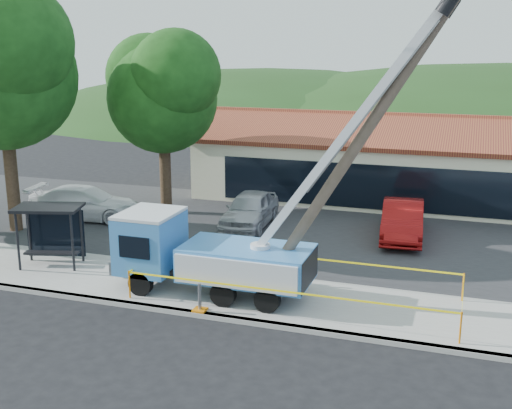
{
  "coord_description": "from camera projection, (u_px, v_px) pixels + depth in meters",
  "views": [
    {
      "loc": [
        7.04,
        -14.8,
        8.21
      ],
      "look_at": [
        0.38,
        5.0,
        2.97
      ],
      "focal_mm": 45.0,
      "sensor_mm": 36.0,
      "label": 1
    }
  ],
  "objects": [
    {
      "name": "caution_tape",
      "position": [
        295.0,
        279.0,
        20.66
      ],
      "size": [
        10.35,
        3.27,
        0.95
      ],
      "color": "orange",
      "rests_on": "ground"
    },
    {
      "name": "parking_lot",
      "position": [
        298.0,
        231.0,
        28.8
      ],
      "size": [
        60.0,
        12.0,
        0.1
      ],
      "primitive_type": "cube",
      "color": "#28282B",
      "rests_on": "ground"
    },
    {
      "name": "tree_west_near",
      "position": [
        1.0,
        61.0,
        27.02
      ],
      "size": [
        7.56,
        6.72,
        10.8
      ],
      "color": "#332316",
      "rests_on": "ground"
    },
    {
      "name": "ground",
      "position": [
        186.0,
        349.0,
        17.78
      ],
      "size": [
        120.0,
        120.0,
        0.0
      ],
      "primitive_type": "plane",
      "color": "black",
      "rests_on": "ground"
    },
    {
      "name": "car_silver",
      "position": [
        250.0,
        228.0,
        29.39
      ],
      "size": [
        2.12,
        4.78,
        1.6
      ],
      "primitive_type": "imported",
      "rotation": [
        0.0,
        0.0,
        0.05
      ],
      "color": "#AAACB2",
      "rests_on": "ground"
    },
    {
      "name": "car_red",
      "position": [
        401.0,
        240.0,
        27.6
      ],
      "size": [
        2.09,
        4.96,
        1.59
      ],
      "primitive_type": "imported",
      "rotation": [
        0.0,
        0.0,
        0.08
      ],
      "color": "maroon",
      "rests_on": "ground"
    },
    {
      "name": "car_white",
      "position": [
        87.0,
        221.0,
        30.66
      ],
      "size": [
        5.62,
        2.95,
        1.55
      ],
      "primitive_type": "imported",
      "rotation": [
        0.0,
        0.0,
        1.72
      ],
      "color": "white",
      "rests_on": "ground"
    },
    {
      "name": "hill_west",
      "position": [
        268.0,
        118.0,
        72.98
      ],
      "size": [
        78.4,
        56.0,
        28.0
      ],
      "primitive_type": "ellipsoid",
      "color": "#1E3A15",
      "rests_on": "ground"
    },
    {
      "name": "curb",
      "position": [
        214.0,
        317.0,
        19.7
      ],
      "size": [
        60.0,
        0.25,
        0.15
      ],
      "primitive_type": "cube",
      "color": "gray",
      "rests_on": "ground"
    },
    {
      "name": "sidewalk",
      "position": [
        236.0,
        294.0,
        21.44
      ],
      "size": [
        60.0,
        4.0,
        0.15
      ],
      "primitive_type": "cube",
      "color": "gray",
      "rests_on": "ground"
    },
    {
      "name": "strip_mall",
      "position": [
        408.0,
        165.0,
        34.46
      ],
      "size": [
        22.5,
        8.53,
        4.67
      ],
      "color": "beige",
      "rests_on": "ground"
    },
    {
      "name": "utility_truck",
      "position": [
        211.0,
        250.0,
        21.08
      ],
      "size": [
        11.17,
        3.51,
        10.4
      ],
      "color": "black",
      "rests_on": "ground"
    },
    {
      "name": "leaning_pole",
      "position": [
        366.0,
        131.0,
        18.78
      ],
      "size": [
        6.39,
        2.0,
        10.34
      ],
      "color": "brown",
      "rests_on": "ground"
    },
    {
      "name": "hill_center",
      "position": [
        502.0,
        127.0,
        65.25
      ],
      "size": [
        89.6,
        64.0,
        32.0
      ],
      "primitive_type": "ellipsoid",
      "color": "#1E3A15",
      "rests_on": "ground"
    },
    {
      "name": "tree_lot",
      "position": [
        162.0,
        87.0,
        30.39
      ],
      "size": [
        6.3,
        5.6,
        8.94
      ],
      "color": "#332316",
      "rests_on": "ground"
    },
    {
      "name": "bus_shelter",
      "position": [
        51.0,
        221.0,
        23.78
      ],
      "size": [
        2.7,
        2.07,
        2.3
      ],
      "rotation": [
        0.0,
        0.0,
        0.28
      ],
      "color": "black",
      "rests_on": "ground"
    }
  ]
}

